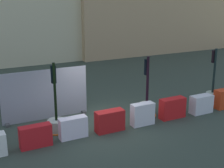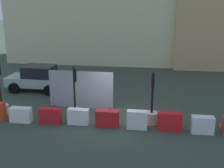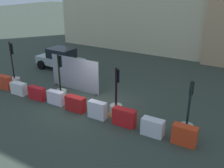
% 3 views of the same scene
% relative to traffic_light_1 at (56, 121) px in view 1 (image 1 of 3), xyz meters
% --- Properties ---
extents(ground_plane, '(120.00, 120.00, 0.00)m').
position_rel_traffic_light_1_xyz_m(ground_plane, '(1.87, -0.01, -0.43)').
color(ground_plane, '#354136').
extents(traffic_light_1, '(0.94, 0.94, 2.74)m').
position_rel_traffic_light_1_xyz_m(traffic_light_1, '(0.00, 0.00, 0.00)').
color(traffic_light_1, '#ACADA0').
rests_on(traffic_light_1, ground_plane).
extents(traffic_light_2, '(0.85, 0.85, 2.65)m').
position_rel_traffic_light_1_xyz_m(traffic_light_2, '(4.00, -0.20, 0.03)').
color(traffic_light_2, '#BBB3A1').
rests_on(traffic_light_2, ground_plane).
extents(traffic_light_3, '(0.84, 0.84, 2.70)m').
position_rel_traffic_light_1_xyz_m(traffic_light_3, '(7.72, -0.25, 0.03)').
color(traffic_light_3, '#ABB6A1').
rests_on(traffic_light_3, ground_plane).
extents(construction_barrier_2, '(1.12, 0.39, 0.79)m').
position_rel_traffic_light_1_xyz_m(construction_barrier_2, '(-1.04, -0.95, -0.03)').
color(construction_barrier_2, red).
rests_on(construction_barrier_2, ground_plane).
extents(construction_barrier_3, '(1.06, 0.39, 0.80)m').
position_rel_traffic_light_1_xyz_m(construction_barrier_3, '(0.38, -0.84, -0.03)').
color(construction_barrier_3, white).
rests_on(construction_barrier_3, ground_plane).
extents(construction_barrier_4, '(1.14, 0.46, 0.84)m').
position_rel_traffic_light_1_xyz_m(construction_barrier_4, '(1.86, -0.91, -0.01)').
color(construction_barrier_4, red).
rests_on(construction_barrier_4, ground_plane).
extents(construction_barrier_5, '(0.98, 0.40, 0.92)m').
position_rel_traffic_light_1_xyz_m(construction_barrier_5, '(3.32, -0.96, 0.03)').
color(construction_barrier_5, white).
rests_on(construction_barrier_5, ground_plane).
extents(construction_barrier_6, '(1.16, 0.44, 0.89)m').
position_rel_traffic_light_1_xyz_m(construction_barrier_6, '(4.86, -0.90, 0.02)').
color(construction_barrier_6, red).
rests_on(construction_barrier_6, ground_plane).
extents(construction_barrier_7, '(1.04, 0.49, 0.82)m').
position_rel_traffic_light_1_xyz_m(construction_barrier_7, '(6.38, -0.99, -0.02)').
color(construction_barrier_7, silver).
rests_on(construction_barrier_7, ground_plane).
extents(site_fence_panel, '(3.68, 0.50, 2.16)m').
position_rel_traffic_light_1_xyz_m(site_fence_panel, '(-0.02, 1.43, 0.60)').
color(site_fence_panel, '#9C9BA6').
rests_on(site_fence_panel, ground_plane).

